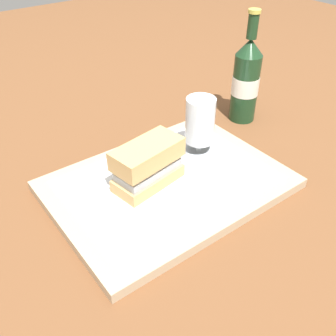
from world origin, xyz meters
TOP-DOWN VIEW (x-y plane):
  - ground_plane at (0.00, 0.00)m, footprint 3.00×3.00m
  - tray at (0.00, 0.00)m, footprint 0.44×0.32m
  - placemat at (0.00, 0.00)m, footprint 0.38×0.27m
  - plate at (-0.05, 0.00)m, footprint 0.19×0.19m
  - sandwich at (-0.04, 0.00)m, footprint 0.14×0.08m
  - beer_glass at (0.11, 0.04)m, footprint 0.06×0.06m
  - napkin_folded at (0.10, -0.05)m, footprint 0.09×0.07m
  - beer_bottle at (0.32, 0.11)m, footprint 0.07×0.07m

SIDE VIEW (x-z plane):
  - ground_plane at x=0.00m, z-range 0.00..0.00m
  - tray at x=0.00m, z-range 0.00..0.02m
  - placemat at x=0.00m, z-range 0.02..0.02m
  - napkin_folded at x=0.10m, z-range 0.02..0.03m
  - plate at x=-0.05m, z-range 0.02..0.04m
  - sandwich at x=-0.04m, z-range 0.04..0.12m
  - beer_glass at x=0.11m, z-range 0.03..0.15m
  - beer_bottle at x=0.32m, z-range -0.03..0.24m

